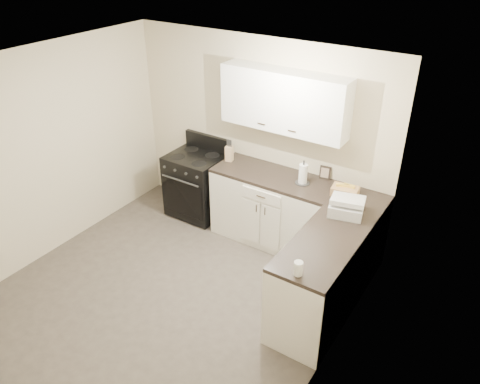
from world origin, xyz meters
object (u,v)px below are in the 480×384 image
Objects in this scene: countertop_grill at (346,208)px; knife_block at (229,154)px; stove at (197,185)px; wicker_basket at (345,191)px; paper_towel at (303,174)px.

knife_block is at bearing 154.27° from countertop_grill.
countertop_grill is (1.74, -0.37, -0.04)m from knife_block.
stove is 2.55× the size of countertop_grill.
wicker_basket is 0.85× the size of countertop_grill.
countertop_grill reaches higher than wicker_basket.
paper_towel is (1.57, 0.04, 0.60)m from stove.
stove is 4.41× the size of knife_block.
knife_block is at bearing 179.37° from wicker_basket.
paper_towel is 0.53m from wicker_basket.
stove is at bearing -178.64° from wicker_basket.
paper_towel is 0.83× the size of wicker_basket.
knife_block is 0.68× the size of wicker_basket.
wicker_basket is (1.58, -0.02, -0.05)m from knife_block.
stove is at bearing -178.68° from paper_towel.
paper_towel is at bearing -178.51° from wicker_basket.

